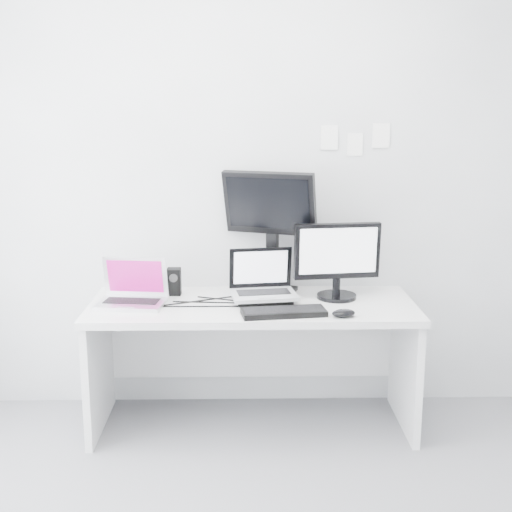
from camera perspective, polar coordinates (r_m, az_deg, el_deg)
back_wall at (r=3.96m, az=-0.39°, el=6.11°), size 3.60×0.00×3.60m
desk at (r=3.85m, az=-0.31°, el=-9.20°), size 1.80×0.70×0.73m
macbook at (r=3.70m, az=-10.62°, el=-2.17°), size 0.39×0.31×0.27m
speaker at (r=3.90m, az=-6.95°, el=-2.17°), size 0.10×0.10×0.15m
dell_laptop at (r=3.72m, az=0.68°, el=-1.69°), size 0.39×0.33×0.30m
rear_monitor at (r=3.88m, az=1.25°, el=2.16°), size 0.57×0.37×0.73m
samsung_monitor at (r=3.80m, az=6.92°, el=-0.32°), size 0.51×0.28×0.45m
keyboard at (r=3.52m, az=2.37°, el=-4.78°), size 0.46×0.21×0.03m
mouse at (r=3.51m, az=7.43°, el=-4.83°), size 0.14×0.11×0.04m
wall_note_0 at (r=3.96m, az=6.23°, el=9.96°), size 0.10×0.00×0.14m
wall_note_1 at (r=3.98m, az=8.39°, el=9.34°), size 0.09×0.00×0.13m
wall_note_2 at (r=4.01m, az=10.56°, el=10.00°), size 0.10×0.00×0.14m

